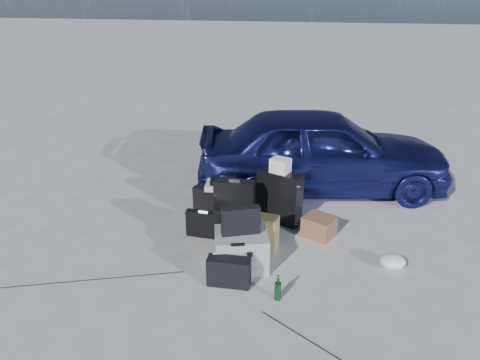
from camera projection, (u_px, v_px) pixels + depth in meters
name	position (u px, v px, depth m)	size (l,w,h in m)	color
ground	(248.00, 265.00, 5.10)	(60.00, 60.00, 0.00)	beige
car	(322.00, 150.00, 6.72)	(1.43, 3.54, 1.21)	navy
pelican_case	(241.00, 250.00, 5.02)	(0.55, 0.45, 0.40)	#95989A
laptop_bag	(241.00, 221.00, 4.88)	(0.41, 0.10, 0.31)	black
briefcase	(204.00, 224.00, 5.61)	(0.43, 0.10, 0.33)	black
suitcase_left	(235.00, 205.00, 5.74)	(0.49, 0.18, 0.64)	black
suitcase_right	(279.00, 197.00, 5.90)	(0.56, 0.20, 0.68)	black
white_carton	(280.00, 165.00, 5.74)	(0.22, 0.18, 0.18)	white
duffel_bag	(223.00, 201.00, 6.14)	(0.74, 0.32, 0.37)	black
flat_box_white	(221.00, 185.00, 6.07)	(0.40, 0.30, 0.07)	white
flat_box_black	(222.00, 181.00, 6.04)	(0.29, 0.21, 0.06)	black
kraft_bag	(264.00, 232.00, 5.35)	(0.31, 0.19, 0.41)	#A58348
cardboard_box	(319.00, 227.00, 5.63)	(0.34, 0.30, 0.26)	brown
plastic_bag	(393.00, 262.00, 5.04)	(0.27, 0.23, 0.15)	white
messenger_bag	(229.00, 272.00, 4.73)	(0.44, 0.16, 0.30)	black
green_bottle	(278.00, 288.00, 4.52)	(0.07, 0.07, 0.26)	black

